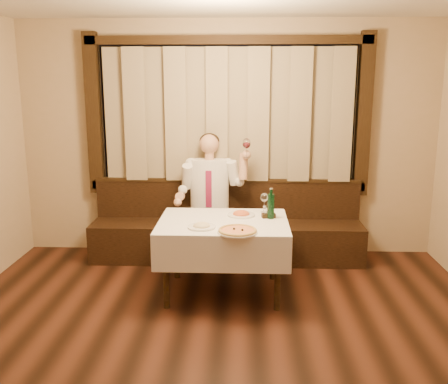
{
  "coord_description": "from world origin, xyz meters",
  "views": [
    {
      "loc": [
        0.19,
        -3.01,
        2.12
      ],
      "look_at": [
        0.0,
        1.9,
        1.0
      ],
      "focal_mm": 40.0,
      "sensor_mm": 36.0,
      "label": 1
    }
  ],
  "objects_px": {
    "pasta_red": "(241,212)",
    "pizza": "(238,231)",
    "seated_man": "(210,189)",
    "cruet_caddy": "(269,213)",
    "pasta_cream": "(202,224)",
    "green_bottle": "(271,206)",
    "banquette": "(227,233)",
    "dining_table": "(223,231)"
  },
  "relations": [
    {
      "from": "pasta_red",
      "to": "pizza",
      "type": "bearing_deg",
      "value": -92.96
    },
    {
      "from": "pasta_red",
      "to": "seated_man",
      "type": "distance_m",
      "value": 0.83
    },
    {
      "from": "pizza",
      "to": "cruet_caddy",
      "type": "xyz_separation_m",
      "value": [
        0.3,
        0.51,
        0.03
      ]
    },
    {
      "from": "pasta_cream",
      "to": "green_bottle",
      "type": "relative_size",
      "value": 0.85
    },
    {
      "from": "banquette",
      "to": "seated_man",
      "type": "relative_size",
      "value": 2.13
    },
    {
      "from": "pasta_red",
      "to": "banquette",
      "type": "bearing_deg",
      "value": 101.88
    },
    {
      "from": "banquette",
      "to": "pasta_cream",
      "type": "xyz_separation_m",
      "value": [
        -0.19,
        -1.27,
        0.48
      ]
    },
    {
      "from": "pasta_red",
      "to": "green_bottle",
      "type": "height_order",
      "value": "green_bottle"
    },
    {
      "from": "pasta_cream",
      "to": "seated_man",
      "type": "relative_size",
      "value": 0.18
    },
    {
      "from": "dining_table",
      "to": "green_bottle",
      "type": "relative_size",
      "value": 4.1
    },
    {
      "from": "green_bottle",
      "to": "pizza",
      "type": "bearing_deg",
      "value": -124.07
    },
    {
      "from": "pasta_cream",
      "to": "cruet_caddy",
      "type": "xyz_separation_m",
      "value": [
        0.64,
        0.37,
        0.01
      ]
    },
    {
      "from": "cruet_caddy",
      "to": "pasta_cream",
      "type": "bearing_deg",
      "value": -161.98
    },
    {
      "from": "cruet_caddy",
      "to": "seated_man",
      "type": "height_order",
      "value": "seated_man"
    },
    {
      "from": "pizza",
      "to": "pasta_cream",
      "type": "bearing_deg",
      "value": 158.14
    },
    {
      "from": "banquette",
      "to": "seated_man",
      "type": "xyz_separation_m",
      "value": [
        -0.2,
        -0.09,
        0.55
      ]
    },
    {
      "from": "dining_table",
      "to": "pasta_cream",
      "type": "relative_size",
      "value": 4.8
    },
    {
      "from": "pizza",
      "to": "pasta_cream",
      "type": "xyz_separation_m",
      "value": [
        -0.34,
        0.14,
        0.02
      ]
    },
    {
      "from": "dining_table",
      "to": "cruet_caddy",
      "type": "bearing_deg",
      "value": 16.02
    },
    {
      "from": "dining_table",
      "to": "seated_man",
      "type": "distance_m",
      "value": 0.98
    },
    {
      "from": "banquette",
      "to": "cruet_caddy",
      "type": "height_order",
      "value": "banquette"
    },
    {
      "from": "green_bottle",
      "to": "seated_man",
      "type": "height_order",
      "value": "seated_man"
    },
    {
      "from": "pasta_cream",
      "to": "green_bottle",
      "type": "bearing_deg",
      "value": 27.37
    },
    {
      "from": "pasta_cream",
      "to": "cruet_caddy",
      "type": "bearing_deg",
      "value": 30.16
    },
    {
      "from": "seated_man",
      "to": "cruet_caddy",
      "type": "bearing_deg",
      "value": -51.17
    },
    {
      "from": "dining_table",
      "to": "pizza",
      "type": "bearing_deg",
      "value": -68.92
    },
    {
      "from": "seated_man",
      "to": "green_bottle",
      "type": "bearing_deg",
      "value": -51.37
    },
    {
      "from": "dining_table",
      "to": "pasta_red",
      "type": "height_order",
      "value": "pasta_red"
    },
    {
      "from": "green_bottle",
      "to": "seated_man",
      "type": "relative_size",
      "value": 0.21
    },
    {
      "from": "pizza",
      "to": "pasta_red",
      "type": "distance_m",
      "value": 0.57
    },
    {
      "from": "dining_table",
      "to": "pasta_cream",
      "type": "distance_m",
      "value": 0.34
    },
    {
      "from": "banquette",
      "to": "green_bottle",
      "type": "xyz_separation_m",
      "value": [
        0.47,
        -0.92,
        0.58
      ]
    },
    {
      "from": "pizza",
      "to": "seated_man",
      "type": "distance_m",
      "value": 1.36
    },
    {
      "from": "dining_table",
      "to": "pasta_red",
      "type": "distance_m",
      "value": 0.29
    },
    {
      "from": "pasta_red",
      "to": "cruet_caddy",
      "type": "xyz_separation_m",
      "value": [
        0.27,
        -0.06,
        0.01
      ]
    },
    {
      "from": "dining_table",
      "to": "cruet_caddy",
      "type": "relative_size",
      "value": 8.8
    },
    {
      "from": "pasta_red",
      "to": "pasta_cream",
      "type": "distance_m",
      "value": 0.57
    },
    {
      "from": "pasta_cream",
      "to": "cruet_caddy",
      "type": "height_order",
      "value": "cruet_caddy"
    },
    {
      "from": "pasta_cream",
      "to": "cruet_caddy",
      "type": "relative_size",
      "value": 1.83
    },
    {
      "from": "banquette",
      "to": "dining_table",
      "type": "bearing_deg",
      "value": -90.0
    },
    {
      "from": "dining_table",
      "to": "pasta_red",
      "type": "bearing_deg",
      "value": 46.91
    },
    {
      "from": "green_bottle",
      "to": "cruet_caddy",
      "type": "height_order",
      "value": "green_bottle"
    }
  ]
}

